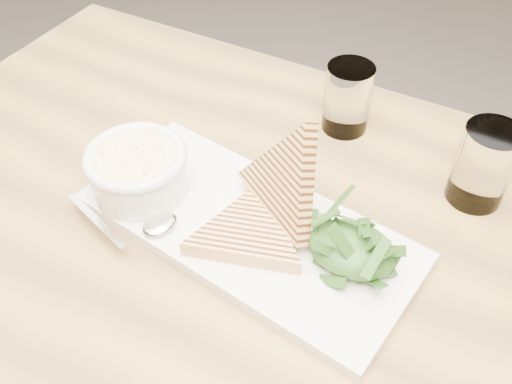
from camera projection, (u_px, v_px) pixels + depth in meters
The scene contains 14 objects.
table_top at pixel (266, 271), 0.66m from camera, with size 1.16×0.77×0.04m, color olive.
table_leg_bl at pixel (131, 183), 1.33m from camera, with size 0.06×0.06×0.74m, color olive.
platter at pixel (248, 228), 0.67m from camera, with size 0.40×0.18×0.02m, color white.
soup_bowl at pixel (139, 175), 0.69m from camera, with size 0.12×0.12×0.05m, color white.
soup at pixel (135, 158), 0.67m from camera, with size 0.10×0.10×0.01m, color #F8D995.
bowl_rim at pixel (135, 157), 0.67m from camera, with size 0.12×0.12×0.01m, color white.
sandwich_flat at pixel (248, 233), 0.64m from camera, with size 0.16×0.16×0.02m, color tan, non-canonical shape.
sandwich_lean at pixel (284, 181), 0.64m from camera, with size 0.16×0.16×0.09m, color tan, non-canonical shape.
salad_base at pixel (352, 249), 0.62m from camera, with size 0.10×0.08×0.04m, color #0E380E.
arugula_pile at pixel (353, 244), 0.61m from camera, with size 0.11×0.10×0.05m, color #3E6728, non-canonical shape.
spoon_bowl at pixel (160, 224), 0.66m from camera, with size 0.03×0.04×0.01m, color silver.
spoon_handle at pixel (96, 220), 0.67m from camera, with size 0.11×0.01×0.00m, color silver.
glass_near at pixel (347, 98), 0.79m from camera, with size 0.06×0.06×0.10m, color white.
glass_far at pixel (484, 166), 0.68m from camera, with size 0.07×0.07×0.11m, color white.
Camera 1 is at (0.05, -0.18, 1.29)m, focal length 40.00 mm.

